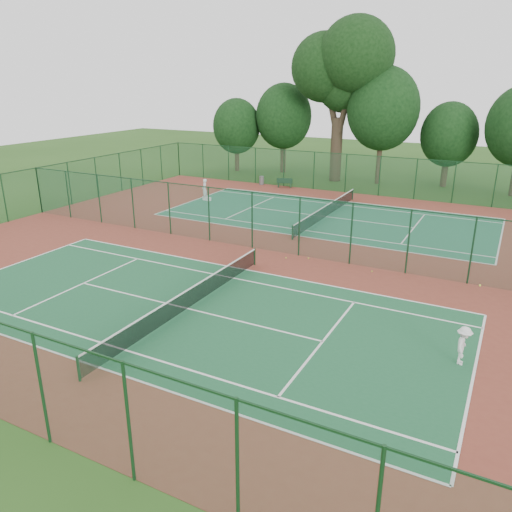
# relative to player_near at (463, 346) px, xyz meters

# --- Properties ---
(ground) EXTENTS (120.00, 120.00, 0.00)m
(ground) POSITION_rel_player_near_xyz_m (-11.38, 8.21, -0.75)
(ground) COLOR #274F18
(ground) RESTS_ON ground
(red_pad) EXTENTS (40.00, 36.00, 0.01)m
(red_pad) POSITION_rel_player_near_xyz_m (-11.38, 8.21, -0.75)
(red_pad) COLOR brown
(red_pad) RESTS_ON ground
(court_near) EXTENTS (23.77, 10.97, 0.01)m
(court_near) POSITION_rel_player_near_xyz_m (-11.38, -0.79, -0.74)
(court_near) COLOR #1B5833
(court_near) RESTS_ON red_pad
(court_far) EXTENTS (23.77, 10.97, 0.01)m
(court_far) POSITION_rel_player_near_xyz_m (-11.38, 17.21, -0.74)
(court_far) COLOR #206643
(court_far) RESTS_ON red_pad
(fence_north) EXTENTS (40.00, 0.09, 3.50)m
(fence_north) POSITION_rel_player_near_xyz_m (-11.38, 26.21, 1.01)
(fence_north) COLOR #194B2A
(fence_north) RESTS_ON ground
(fence_south) EXTENTS (40.00, 0.09, 3.50)m
(fence_south) POSITION_rel_player_near_xyz_m (-11.38, -9.79, 1.01)
(fence_south) COLOR #184A2E
(fence_south) RESTS_ON ground
(fence_west) EXTENTS (0.09, 36.00, 3.50)m
(fence_west) POSITION_rel_player_near_xyz_m (-31.38, 8.21, 1.01)
(fence_west) COLOR #194C28
(fence_west) RESTS_ON ground
(fence_divider) EXTENTS (40.00, 0.09, 3.50)m
(fence_divider) POSITION_rel_player_near_xyz_m (-11.38, 8.21, 1.01)
(fence_divider) COLOR #174630
(fence_divider) RESTS_ON ground
(tennis_net_near) EXTENTS (0.10, 12.90, 0.97)m
(tennis_net_near) POSITION_rel_player_near_xyz_m (-11.38, -0.79, -0.21)
(tennis_net_near) COLOR #14391B
(tennis_net_near) RESTS_ON ground
(tennis_net_far) EXTENTS (0.10, 12.90, 0.97)m
(tennis_net_far) POSITION_rel_player_near_xyz_m (-11.38, 17.21, -0.21)
(tennis_net_far) COLOR #153B21
(tennis_net_far) RESTS_ON ground
(player_near) EXTENTS (0.54, 0.94, 1.46)m
(player_near) POSITION_rel_player_near_xyz_m (0.00, 0.00, 0.00)
(player_near) COLOR white
(player_near) RESTS_ON court_near
(player_far) EXTENTS (0.67, 0.78, 1.80)m
(player_far) POSITION_rel_player_near_xyz_m (-22.54, 17.63, 0.17)
(player_far) COLOR silver
(player_far) RESTS_ON court_far
(trash_bin) EXTENTS (0.53, 0.53, 0.83)m
(trash_bin) POSITION_rel_player_near_xyz_m (-21.25, 25.81, -0.33)
(trash_bin) COLOR slate
(trash_bin) RESTS_ON red_pad
(bench) EXTENTS (1.55, 0.87, 0.92)m
(bench) POSITION_rel_player_near_xyz_m (-18.66, 25.54, -0.27)
(bench) COLOR black
(bench) RESTS_ON red_pad
(kit_bag) EXTENTS (0.87, 0.54, 0.30)m
(kit_bag) POSITION_rel_player_near_xyz_m (-22.31, 17.59, -0.59)
(kit_bag) COLOR silver
(kit_bag) RESTS_ON red_pad
(stray_ball_a) EXTENTS (0.07, 0.07, 0.07)m
(stray_ball_a) POSITION_rel_player_near_xyz_m (-5.30, 7.53, -0.70)
(stray_ball_a) COLOR #B4CB2F
(stray_ball_a) RESTS_ON red_pad
(stray_ball_b) EXTENTS (0.07, 0.07, 0.07)m
(stray_ball_b) POSITION_rel_player_near_xyz_m (-9.09, 7.89, -0.70)
(stray_ball_b) COLOR #C2E735
(stray_ball_b) RESTS_ON red_pad
(stray_ball_c) EXTENTS (0.07, 0.07, 0.07)m
(stray_ball_c) POSITION_rel_player_near_xyz_m (-10.27, 7.36, -0.70)
(stray_ball_c) COLOR #B2C72E
(stray_ball_c) RESTS_ON red_pad
(big_tree) EXTENTS (10.03, 7.34, 15.40)m
(big_tree) POSITION_rel_player_near_xyz_m (-15.49, 31.32, 10.16)
(big_tree) COLOR #34271C
(big_tree) RESTS_ON ground
(evergreen_row) EXTENTS (39.00, 5.00, 12.00)m
(evergreen_row) POSITION_rel_player_near_xyz_m (-10.88, 32.46, -0.75)
(evergreen_row) COLOR black
(evergreen_row) RESTS_ON ground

